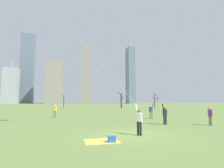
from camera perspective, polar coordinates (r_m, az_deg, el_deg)
ground_plane at (r=11.55m, az=5.51°, el=-16.11°), size 400.00×400.00×0.00m
kite_flyer_midfield_center_red at (r=15.89m, az=13.89°, el=-1.93°), size 7.00×2.65×13.84m
kite_flyer_foreground_right_teal at (r=13.16m, az=-1.82°, el=2.08°), size 8.98×12.71×16.25m
kite_flyer_midfield_left_purple at (r=21.64m, az=17.14°, el=1.87°), size 7.82×5.73×20.29m
bystander_far_off_by_trees at (r=17.75m, az=29.39°, el=-8.78°), size 0.22×0.51×1.62m
bystander_strolling_midfield at (r=23.81m, az=-18.13°, el=-8.22°), size 0.50×0.28×1.62m
distant_kite_drifting_right_yellow at (r=37.17m, az=-32.80°, el=15.92°), size 3.19×0.80×18.06m
distant_kite_high_overhead_orange at (r=38.61m, az=-16.41°, el=23.08°), size 1.31×2.35×23.43m
picnic_spot at (r=9.58m, az=-1.50°, el=-17.77°), size 1.89×1.51×0.31m
bare_tree_far_right_edge at (r=51.92m, az=3.03°, el=-5.21°), size 2.29×3.16×5.05m
bare_tree_rightmost at (r=54.59m, az=13.83°, el=-5.13°), size 1.84×2.34×4.31m
bare_tree_left_of_center at (r=52.82m, az=-15.48°, el=-5.43°), size 2.07×1.52×4.08m
skyline_squat_block at (r=157.86m, az=-8.54°, el=3.14°), size 7.80×11.14×51.68m
skyline_mid_tower_right at (r=148.78m, az=6.00°, el=2.83°), size 5.63×10.93×55.87m
skyline_slender_spire at (r=151.68m, az=-30.19°, el=-0.51°), size 10.02×7.50×33.57m
skyline_short_annex at (r=169.00m, az=-25.93°, el=4.69°), size 11.50×5.48×65.93m
skyline_tall_tower at (r=142.80m, az=-18.33°, el=0.56°), size 11.99×10.34×33.27m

